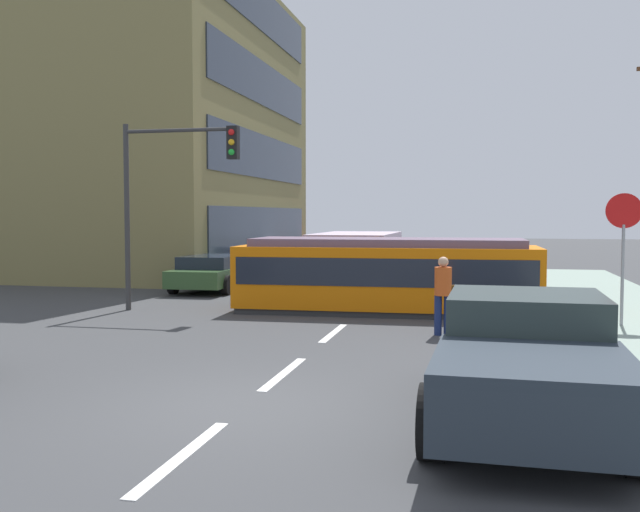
{
  "coord_description": "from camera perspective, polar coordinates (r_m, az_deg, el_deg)",
  "views": [
    {
      "loc": [
        3.03,
        -8.88,
        2.56
      ],
      "look_at": [
        -0.89,
        8.65,
        1.51
      ],
      "focal_mm": 39.93,
      "sensor_mm": 36.0,
      "label": 1
    }
  ],
  "objects": [
    {
      "name": "corner_building",
      "position": [
        34.82,
        -15.81,
        9.55
      ],
      "size": [
        14.09,
        15.9,
        12.8
      ],
      "color": "olive",
      "rests_on": "ground"
    },
    {
      "name": "city_bus",
      "position": [
        23.96,
        2.92,
        -0.15
      ],
      "size": [
        2.55,
        5.06,
        1.94
      ],
      "color": "#BFA9C0",
      "rests_on": "ground"
    },
    {
      "name": "parked_sedan_furthest",
      "position": [
        36.57,
        -0.22,
        0.31
      ],
      "size": [
        2.15,
        4.52,
        1.19
      ],
      "color": "#A80B17",
      "rests_on": "ground"
    },
    {
      "name": "ground_plane",
      "position": [
        19.29,
        3.47,
        -4.28
      ],
      "size": [
        120.0,
        120.0,
        0.0
      ],
      "primitive_type": "plane",
      "color": "#3B3D3F"
    },
    {
      "name": "lane_stripe_4",
      "position": [
        30.78,
        6.92,
        -1.44
      ],
      "size": [
        0.16,
        2.4,
        0.01
      ],
      "primitive_type": "cube",
      "color": "silver",
      "rests_on": "ground"
    },
    {
      "name": "streetcar_tram",
      "position": [
        18.74,
        5.37,
        -1.44
      ],
      "size": [
        7.83,
        2.74,
        1.94
      ],
      "color": "orange",
      "rests_on": "ground"
    },
    {
      "name": "stop_sign",
      "position": [
        16.78,
        23.15,
        1.84
      ],
      "size": [
        0.76,
        0.07,
        2.88
      ],
      "color": "gray",
      "rests_on": "sidewalk_curb_right"
    },
    {
      "name": "lane_stripe_1",
      "position": [
        11.58,
        -2.93,
        -9.39
      ],
      "size": [
        0.16,
        2.4,
        0.01
      ],
      "primitive_type": "cube",
      "color": "silver",
      "rests_on": "ground"
    },
    {
      "name": "parked_sedan_mid",
      "position": [
        24.2,
        -8.57,
        -1.28
      ],
      "size": [
        2.09,
        4.34,
        1.19
      ],
      "color": "#2F5029",
      "rests_on": "ground"
    },
    {
      "name": "lane_stripe_0",
      "position": [
        7.94,
        -10.98,
        -15.46
      ],
      "size": [
        0.16,
        2.4,
        0.01
      ],
      "primitive_type": "cube",
      "color": "silver",
      "rests_on": "ground"
    },
    {
      "name": "pickup_truck_parked",
      "position": [
        9.07,
        16.26,
        -7.97
      ],
      "size": [
        2.36,
        5.04,
        1.55
      ],
      "color": "#242E39",
      "rests_on": "ground"
    },
    {
      "name": "lane_stripe_3",
      "position": [
        24.84,
        5.55,
        -2.57
      ],
      "size": [
        0.16,
        2.4,
        0.01
      ],
      "primitive_type": "cube",
      "color": "silver",
      "rests_on": "ground"
    },
    {
      "name": "traffic_light_mast",
      "position": [
        19.09,
        -11.84,
        6.09
      ],
      "size": [
        3.2,
        0.33,
        4.94
      ],
      "color": "#333333",
      "rests_on": "ground"
    },
    {
      "name": "parked_sedan_far",
      "position": [
        30.63,
        -3.77,
        -0.29
      ],
      "size": [
        2.08,
        4.08,
        1.19
      ],
      "color": "beige",
      "rests_on": "ground"
    },
    {
      "name": "pedestrian_crossing",
      "position": [
        15.25,
        9.86,
        -2.78
      ],
      "size": [
        0.51,
        0.36,
        1.67
      ],
      "color": "navy",
      "rests_on": "ground"
    },
    {
      "name": "lane_stripe_2",
      "position": [
        15.4,
        1.09,
        -6.2
      ],
      "size": [
        0.16,
        2.4,
        0.01
      ],
      "primitive_type": "cube",
      "color": "silver",
      "rests_on": "ground"
    }
  ]
}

